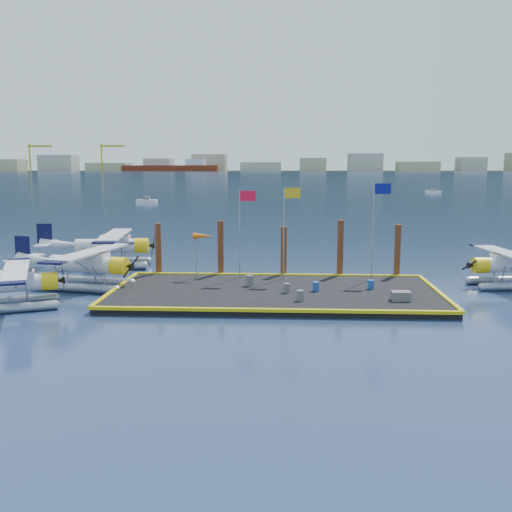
{
  "coord_description": "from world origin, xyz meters",
  "views": [
    {
      "loc": [
        0.6,
        -34.69,
        8.05
      ],
      "look_at": [
        -1.3,
        2.0,
        2.23
      ],
      "focal_mm": 40.0,
      "sensor_mm": 36.0,
      "label": 1
    }
  ],
  "objects": [
    {
      "name": "dock_bumpers",
      "position": [
        0.0,
        0.0,
        0.49
      ],
      "size": [
        20.25,
        10.25,
        0.18
      ],
      "primitive_type": null,
      "color": "#BFAF0B",
      "rests_on": "dock"
    },
    {
      "name": "seaplane_c",
      "position": [
        -13.36,
        9.63,
        1.55
      ],
      "size": [
        9.14,
        10.09,
        3.57
      ],
      "rotation": [
        0.0,
        0.0,
        -1.45
      ],
      "color": "#949AA2",
      "rests_on": "ground"
    },
    {
      "name": "ground",
      "position": [
        0.0,
        0.0,
        0.0
      ],
      "size": [
        4000.0,
        4000.0,
        0.0
      ],
      "primitive_type": "plane",
      "color": "#19274C",
      "rests_on": "ground"
    },
    {
      "name": "piling_2",
      "position": [
        0.5,
        5.4,
        1.9
      ],
      "size": [
        0.44,
        0.44,
        3.8
      ],
      "primitive_type": "cylinder",
      "color": "#4B2715",
      "rests_on": "ground"
    },
    {
      "name": "piling_4",
      "position": [
        8.5,
        5.4,
        2.0
      ],
      "size": [
        0.44,
        0.44,
        4.0
      ],
      "primitive_type": "cylinder",
      "color": "#4B2715",
      "rests_on": "ground"
    },
    {
      "name": "seaplane_a",
      "position": [
        -14.95,
        -3.9,
        1.31
      ],
      "size": [
        7.85,
        8.27,
        3.01
      ],
      "rotation": [
        0.0,
        0.0,
        -1.17
      ],
      "color": "#949AA2",
      "rests_on": "ground"
    },
    {
      "name": "flagpole_yellow",
      "position": [
        0.7,
        3.8,
        4.51
      ],
      "size": [
        1.14,
        0.08,
        6.2
      ],
      "color": "gray",
      "rests_on": "dock"
    },
    {
      "name": "piling_1",
      "position": [
        -4.0,
        5.4,
        2.1
      ],
      "size": [
        0.44,
        0.44,
        4.2
      ],
      "primitive_type": "cylinder",
      "color": "#4B2715",
      "rests_on": "ground"
    },
    {
      "name": "crate",
      "position": [
        7.26,
        -2.36,
        0.67
      ],
      "size": [
        1.07,
        0.71,
        0.54
      ],
      "primitive_type": "cube",
      "color": "#555459",
      "rests_on": "dock"
    },
    {
      "name": "far_backdrop",
      "position": [
        239.91,
        1737.52,
        9.45
      ],
      "size": [
        3050.0,
        2050.0,
        810.0
      ],
      "color": "black",
      "rests_on": "ground"
    },
    {
      "name": "piling_3",
      "position": [
        4.5,
        5.4,
        2.15
      ],
      "size": [
        0.44,
        0.44,
        4.3
      ],
      "primitive_type": "cylinder",
      "color": "#4B2715",
      "rests_on": "ground"
    },
    {
      "name": "flagpole_blue",
      "position": [
        6.7,
        3.8,
        4.69
      ],
      "size": [
        1.14,
        0.08,
        6.5
      ],
      "color": "gray",
      "rests_on": "dock"
    },
    {
      "name": "dock",
      "position": [
        0.0,
        0.0,
        0.2
      ],
      "size": [
        20.0,
        10.0,
        0.4
      ],
      "primitive_type": "cube",
      "color": "black",
      "rests_on": "ground"
    },
    {
      "name": "seaplane_d",
      "position": [
        15.77,
        3.61,
        1.36
      ],
      "size": [
        7.99,
        8.82,
        3.12
      ],
      "rotation": [
        0.0,
        0.0,
        1.69
      ],
      "color": "#949AA2",
      "rests_on": "ground"
    },
    {
      "name": "windsock",
      "position": [
        -5.03,
        3.8,
        3.23
      ],
      "size": [
        1.4,
        0.44,
        3.12
      ],
      "color": "gray",
      "rests_on": "dock"
    },
    {
      "name": "drum_3",
      "position": [
        0.71,
        -0.63,
        0.68
      ],
      "size": [
        0.4,
        0.4,
        0.57
      ],
      "primitive_type": "cylinder",
      "color": "#555459",
      "rests_on": "dock"
    },
    {
      "name": "drum_4",
      "position": [
        6.0,
        0.7,
        0.68
      ],
      "size": [
        0.4,
        0.4,
        0.57
      ],
      "primitive_type": "cylinder",
      "color": "#1B4797",
      "rests_on": "dock"
    },
    {
      "name": "drum_0",
      "position": [
        -1.67,
        1.23,
        0.74
      ],
      "size": [
        0.49,
        0.49,
        0.68
      ],
      "primitive_type": "cylinder",
      "color": "#555459",
      "rests_on": "dock"
    },
    {
      "name": "drum_2",
      "position": [
        2.52,
        -0.11,
        0.69
      ],
      "size": [
        0.41,
        0.41,
        0.58
      ],
      "primitive_type": "cylinder",
      "color": "#1B4797",
      "rests_on": "dock"
    },
    {
      "name": "flagpole_red",
      "position": [
        -2.29,
        3.8,
        4.4
      ],
      "size": [
        1.14,
        0.08,
        6.0
      ],
      "color": "gray",
      "rests_on": "dock"
    },
    {
      "name": "drum_1",
      "position": [
        1.49,
        -2.71,
        0.7
      ],
      "size": [
        0.43,
        0.43,
        0.6
      ],
      "primitive_type": "cylinder",
      "color": "#555459",
      "rests_on": "dock"
    },
    {
      "name": "seaplane_b",
      "position": [
        -12.47,
        1.63,
        1.47
      ],
      "size": [
        8.76,
        9.54,
        3.38
      ],
      "rotation": [
        0.0,
        0.0,
        -1.77
      ],
      "color": "#949AA2",
      "rests_on": "ground"
    },
    {
      "name": "piling_0",
      "position": [
        -8.5,
        5.4,
        2.0
      ],
      "size": [
        0.44,
        0.44,
        4.0
      ],
      "primitive_type": "cylinder",
      "color": "#4B2715",
      "rests_on": "ground"
    }
  ]
}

